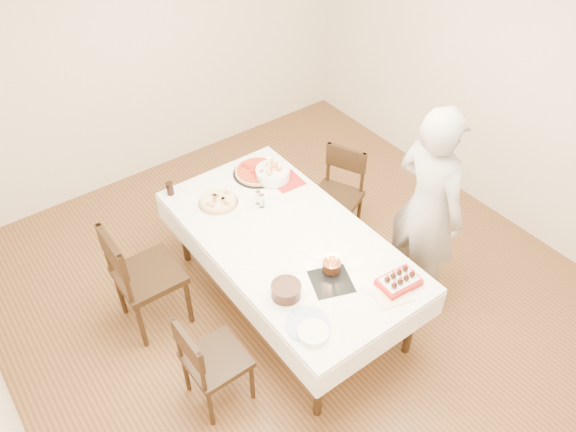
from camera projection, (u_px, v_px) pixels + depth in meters
floor at (305, 303)px, 4.72m from camera, size 5.00×5.00×0.00m
wall_back at (146, 47)px, 5.32m from camera, size 4.50×0.04×2.70m
wall_right at (514, 81)px, 4.82m from camera, size 0.04×5.00×2.70m
dining_table at (288, 271)px, 4.49m from camera, size 1.55×2.33×0.75m
chair_right_savory at (335, 199)px, 5.05m from camera, size 0.60×0.60×0.89m
chair_left_savory at (149, 275)px, 4.28m from camera, size 0.52×0.52×1.01m
chair_left_dessert at (216, 360)px, 3.82m from camera, size 0.43×0.43×0.84m
person at (428, 209)px, 4.27m from camera, size 0.43×0.65×1.78m
pizza_white at (218, 201)px, 4.52m from camera, size 0.36×0.36×0.04m
pizza_pepperoni at (258, 172)px, 4.81m from camera, size 0.53×0.53×0.04m
red_placemat at (287, 181)px, 4.75m from camera, size 0.26×0.26×0.01m
pasta_bowl at (273, 174)px, 4.74m from camera, size 0.32×0.32×0.09m
taper_candle at (269, 170)px, 4.62m from camera, size 0.08×0.08×0.30m
shaker_pair at (262, 201)px, 4.46m from camera, size 0.12×0.12×0.12m
cola_glass at (170, 189)px, 4.59m from camera, size 0.08×0.08×0.11m
layer_cake at (286, 291)px, 3.77m from camera, size 0.30×0.30×0.11m
cake_board at (331, 282)px, 3.91m from camera, size 0.36×0.36×0.01m
birthday_cake at (332, 263)px, 3.93m from camera, size 0.13×0.13×0.14m
strawberry_box at (399, 281)px, 3.86m from camera, size 0.30×0.21×0.07m
box_lid at (392, 297)px, 3.81m from camera, size 0.30×0.24×0.02m
plate_stack at (313, 333)px, 3.56m from camera, size 0.24×0.24×0.04m
china_plate at (308, 324)px, 3.63m from camera, size 0.31×0.31×0.01m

